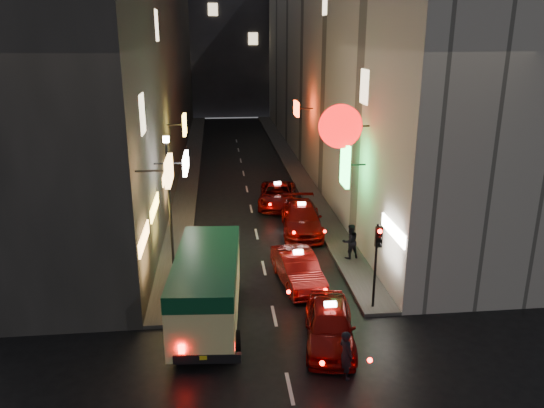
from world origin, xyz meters
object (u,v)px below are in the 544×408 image
object	(u,v)px
traffic_light	(378,249)
lamp_post	(169,196)
minibus	(207,281)
taxi_near	(330,322)
pedestrian_crossing	(346,352)

from	to	relation	value
traffic_light	lamp_post	distance (m)	9.42
minibus	taxi_near	size ratio (longest dim) A/B	1.17
taxi_near	minibus	bearing A→B (deg)	156.82
pedestrian_crossing	traffic_light	world-z (taller)	traffic_light
traffic_light	minibus	bearing A→B (deg)	-177.96
traffic_light	pedestrian_crossing	bearing A→B (deg)	-117.83
lamp_post	minibus	bearing A→B (deg)	-70.97
minibus	traffic_light	size ratio (longest dim) A/B	1.89
minibus	taxi_near	bearing A→B (deg)	-23.18
pedestrian_crossing	lamp_post	distance (m)	10.88
taxi_near	lamp_post	world-z (taller)	lamp_post
taxi_near	lamp_post	distance (m)	9.34
minibus	traffic_light	distance (m)	6.63
taxi_near	traffic_light	bearing A→B (deg)	42.75
minibus	traffic_light	xyz separation A→B (m)	(6.56, 0.23, 0.93)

